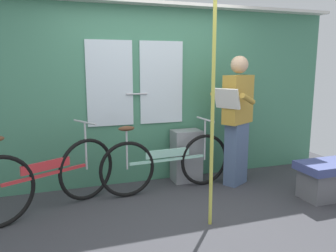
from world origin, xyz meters
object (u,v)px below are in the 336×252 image
Objects in this scene: trash_bin_by_wall at (186,156)px; passenger_reading_newspaper at (237,118)px; bicycle_near_door at (46,178)px; handrail_pole at (213,110)px; bicycle_leaning_behind at (167,163)px; bench_seat_corner at (327,179)px.

passenger_reading_newspaper is at bearing -30.30° from trash_bin_by_wall.
trash_bin_by_wall is (-0.58, 0.34, -0.55)m from passenger_reading_newspaper.
bicycle_near_door is 0.67× the size of handrail_pole.
bicycle_leaning_behind is 1.96m from bench_seat_corner.
handrail_pole reaches higher than bicycle_leaning_behind.
trash_bin_by_wall is (0.38, 0.27, -0.01)m from bicycle_leaning_behind.
passenger_reading_newspaper is at bearing -24.67° from bicycle_near_door.
bicycle_near_door is at bearing 167.97° from bench_seat_corner.
passenger_reading_newspaper is at bearing 48.79° from handrail_pole.
bicycle_near_door reaches higher than trash_bin_by_wall.
bicycle_near_door is 1.94m from handrail_pole.
handrail_pole reaches higher than trash_bin_by_wall.
passenger_reading_newspaper is 0.87m from trash_bin_by_wall.
bicycle_leaning_behind is (1.46, 0.20, -0.02)m from bicycle_near_door.
bicycle_near_door reaches higher than bench_seat_corner.
trash_bin_by_wall is at bearing -13.38° from bicycle_near_door.
passenger_reading_newspaper reaches higher than bicycle_leaning_behind.
handrail_pole is (0.11, -1.04, 0.80)m from bicycle_leaning_behind.
bicycle_near_door is at bearing -165.64° from trash_bin_by_wall.
bicycle_near_door is 0.92× the size of passenger_reading_newspaper.
trash_bin_by_wall is at bearing 31.90° from bicycle_leaning_behind.
bicycle_leaning_behind is 1.03× the size of passenger_reading_newspaper.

